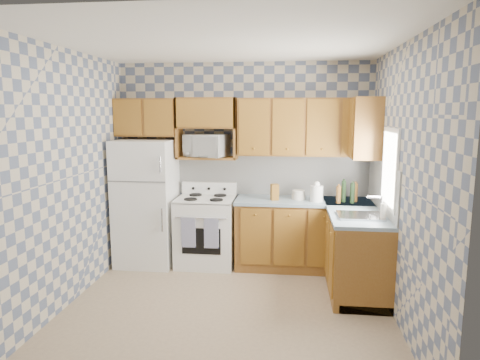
# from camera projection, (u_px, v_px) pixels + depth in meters

# --- Properties ---
(floor) EXTENTS (3.40, 3.40, 0.00)m
(floor) POSITION_uv_depth(u_px,v_px,m) (227.00, 308.00, 4.51)
(floor) COLOR #89725B
(floor) RESTS_ON ground
(back_wall) EXTENTS (3.40, 0.02, 2.70)m
(back_wall) POSITION_uv_depth(u_px,v_px,m) (244.00, 163.00, 5.86)
(back_wall) COLOR slate
(back_wall) RESTS_ON ground
(right_wall) EXTENTS (0.02, 3.20, 2.70)m
(right_wall) POSITION_uv_depth(u_px,v_px,m) (402.00, 185.00, 4.10)
(right_wall) COLOR slate
(right_wall) RESTS_ON ground
(backsplash_back) EXTENTS (2.60, 0.02, 0.56)m
(backsplash_back) POSITION_uv_depth(u_px,v_px,m) (273.00, 174.00, 5.83)
(backsplash_back) COLOR white
(backsplash_back) RESTS_ON back_wall
(backsplash_right) EXTENTS (0.02, 1.60, 0.56)m
(backsplash_right) POSITION_uv_depth(u_px,v_px,m) (382.00, 186.00, 4.91)
(backsplash_right) COLOR white
(backsplash_right) RESTS_ON right_wall
(refrigerator) EXTENTS (0.75, 0.70, 1.68)m
(refrigerator) POSITION_uv_depth(u_px,v_px,m) (147.00, 202.00, 5.75)
(refrigerator) COLOR white
(refrigerator) RESTS_ON floor
(stove_body) EXTENTS (0.76, 0.65, 0.90)m
(stove_body) POSITION_uv_depth(u_px,v_px,m) (206.00, 232.00, 5.74)
(stove_body) COLOR white
(stove_body) RESTS_ON floor
(cooktop) EXTENTS (0.76, 0.65, 0.02)m
(cooktop) POSITION_uv_depth(u_px,v_px,m) (206.00, 199.00, 5.67)
(cooktop) COLOR silver
(cooktop) RESTS_ON stove_body
(backguard) EXTENTS (0.76, 0.08, 0.17)m
(backguard) POSITION_uv_depth(u_px,v_px,m) (209.00, 188.00, 5.92)
(backguard) COLOR white
(backguard) RESTS_ON cooktop
(dish_towel_left) EXTENTS (0.18, 0.02, 0.39)m
(dish_towel_left) POSITION_uv_depth(u_px,v_px,m) (188.00, 232.00, 5.41)
(dish_towel_left) COLOR navy
(dish_towel_left) RESTS_ON stove_body
(dish_towel_right) EXTENTS (0.18, 0.02, 0.39)m
(dish_towel_right) POSITION_uv_depth(u_px,v_px,m) (211.00, 233.00, 5.37)
(dish_towel_right) COLOR navy
(dish_towel_right) RESTS_ON stove_body
(base_cabinets_back) EXTENTS (1.75, 0.60, 0.88)m
(base_cabinets_back) POSITION_uv_depth(u_px,v_px,m) (303.00, 235.00, 5.62)
(base_cabinets_back) COLOR brown
(base_cabinets_back) RESTS_ON floor
(base_cabinets_right) EXTENTS (0.60, 1.60, 0.88)m
(base_cabinets_right) POSITION_uv_depth(u_px,v_px,m) (353.00, 249.00, 5.06)
(base_cabinets_right) COLOR brown
(base_cabinets_right) RESTS_ON floor
(countertop_back) EXTENTS (1.77, 0.63, 0.04)m
(countertop_back) POSITION_uv_depth(u_px,v_px,m) (304.00, 201.00, 5.54)
(countertop_back) COLOR #75909F
(countertop_back) RESTS_ON base_cabinets_back
(countertop_right) EXTENTS (0.63, 1.60, 0.04)m
(countertop_right) POSITION_uv_depth(u_px,v_px,m) (355.00, 211.00, 4.99)
(countertop_right) COLOR #75909F
(countertop_right) RESTS_ON base_cabinets_right
(upper_cabinets_back) EXTENTS (1.75, 0.33, 0.74)m
(upper_cabinets_back) POSITION_uv_depth(u_px,v_px,m) (306.00, 127.00, 5.53)
(upper_cabinets_back) COLOR brown
(upper_cabinets_back) RESTS_ON back_wall
(upper_cabinets_fridge) EXTENTS (0.82, 0.33, 0.50)m
(upper_cabinets_fridge) POSITION_uv_depth(u_px,v_px,m) (147.00, 117.00, 5.75)
(upper_cabinets_fridge) COLOR brown
(upper_cabinets_fridge) RESTS_ON back_wall
(upper_cabinets_right) EXTENTS (0.33, 0.70, 0.74)m
(upper_cabinets_right) POSITION_uv_depth(u_px,v_px,m) (364.00, 128.00, 5.27)
(upper_cabinets_right) COLOR brown
(upper_cabinets_right) RESTS_ON right_wall
(microwave_shelf) EXTENTS (0.80, 0.33, 0.03)m
(microwave_shelf) POSITION_uv_depth(u_px,v_px,m) (208.00, 158.00, 5.74)
(microwave_shelf) COLOR brown
(microwave_shelf) RESTS_ON back_wall
(microwave) EXTENTS (0.62, 0.50, 0.30)m
(microwave) POSITION_uv_depth(u_px,v_px,m) (206.00, 146.00, 5.70)
(microwave) COLOR white
(microwave) RESTS_ON microwave_shelf
(sink) EXTENTS (0.48, 0.40, 0.03)m
(sink) POSITION_uv_depth(u_px,v_px,m) (360.00, 216.00, 4.64)
(sink) COLOR #B7B7BC
(sink) RESTS_ON countertop_right
(window) EXTENTS (0.02, 0.66, 0.86)m
(window) POSITION_uv_depth(u_px,v_px,m) (390.00, 169.00, 4.53)
(window) COLOR silver
(window) RESTS_ON right_wall
(bottle_0) EXTENTS (0.06, 0.06, 0.27)m
(bottle_0) POSITION_uv_depth(u_px,v_px,m) (344.00, 191.00, 5.37)
(bottle_0) COLOR black
(bottle_0) RESTS_ON countertop_back
(bottle_1) EXTENTS (0.06, 0.06, 0.25)m
(bottle_1) POSITION_uv_depth(u_px,v_px,m) (352.00, 193.00, 5.30)
(bottle_1) COLOR black
(bottle_1) RESTS_ON countertop_back
(bottle_2) EXTENTS (0.06, 0.06, 0.23)m
(bottle_2) POSITION_uv_depth(u_px,v_px,m) (355.00, 193.00, 5.40)
(bottle_2) COLOR brown
(bottle_2) RESTS_ON countertop_back
(bottle_3) EXTENTS (0.06, 0.06, 0.22)m
(bottle_3) POSITION_uv_depth(u_px,v_px,m) (338.00, 195.00, 5.31)
(bottle_3) COLOR brown
(bottle_3) RESTS_ON countertop_back
(knife_block) EXTENTS (0.12, 0.12, 0.21)m
(knife_block) POSITION_uv_depth(u_px,v_px,m) (275.00, 192.00, 5.50)
(knife_block) COLOR brown
(knife_block) RESTS_ON countertop_back
(electric_kettle) EXTENTS (0.16, 0.16, 0.20)m
(electric_kettle) POSITION_uv_depth(u_px,v_px,m) (317.00, 194.00, 5.41)
(electric_kettle) COLOR white
(electric_kettle) RESTS_ON countertop_back
(food_containers) EXTENTS (0.18, 0.18, 0.12)m
(food_containers) POSITION_uv_depth(u_px,v_px,m) (299.00, 195.00, 5.56)
(food_containers) COLOR beige
(food_containers) RESTS_ON countertop_back
(soap_bottle) EXTENTS (0.06, 0.06, 0.17)m
(soap_bottle) POSITION_uv_depth(u_px,v_px,m) (383.00, 212.00, 4.50)
(soap_bottle) COLOR beige
(soap_bottle) RESTS_ON countertop_right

